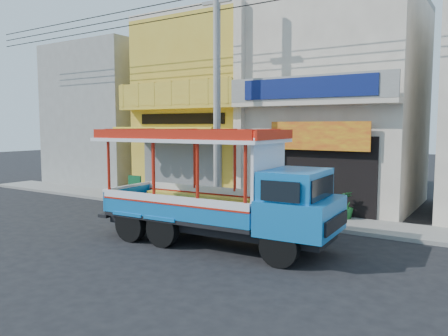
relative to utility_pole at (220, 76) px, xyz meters
The scene contains 11 objects.
ground 6.08m from the utility_pole, 75.53° to the right, with size 90.00×90.00×0.00m, color black.
sidewalk 5.09m from the utility_pole, 39.41° to the left, with size 30.00×2.00×0.12m, color slate.
shophouse_left 5.70m from the utility_pole, 124.03° to the left, with size 6.00×7.50×8.24m.
shophouse_right 5.54m from the utility_pole, 58.56° to the left, with size 6.00×6.75×8.24m.
party_pilaster 1.87m from the utility_pole, 95.46° to the left, with size 0.35×0.30×8.00m, color #BCAD9A.
filler_building_left 11.25m from the utility_pole, 155.15° to the left, with size 6.00×6.00×7.60m, color gray.
utility_pole is the anchor object (origin of this frame).
songthaew_truck 5.54m from the utility_pole, 53.12° to the right, with size 6.87×2.56×3.16m.
green_sign 6.50m from the utility_pole, behind, with size 0.65×0.34×1.00m.
potted_plant_a 4.80m from the utility_pole, 21.42° to the left, with size 0.87×0.76×0.97m, color #195A23.
potted_plant_c 6.26m from the utility_pole, 16.82° to the left, with size 0.52×0.52×0.93m, color #195A23.
Camera 1 is at (7.81, -9.85, 3.26)m, focal length 35.00 mm.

